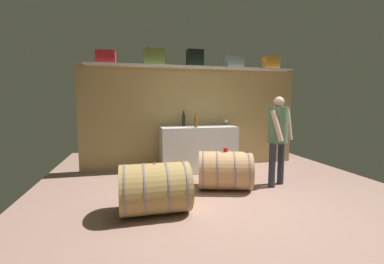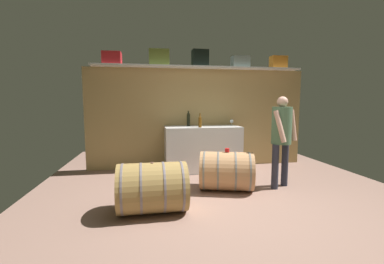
{
  "view_description": "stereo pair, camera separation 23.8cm",
  "coord_description": "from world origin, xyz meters",
  "views": [
    {
      "loc": [
        -1.34,
        -3.16,
        1.43
      ],
      "look_at": [
        -0.46,
        0.61,
        0.99
      ],
      "focal_mm": 24.32,
      "sensor_mm": 36.0,
      "label": 1
    },
    {
      "loc": [
        -1.1,
        -3.2,
        1.43
      ],
      "look_at": [
        -0.46,
        0.61,
        0.99
      ],
      "focal_mm": 24.32,
      "sensor_mm": 36.0,
      "label": 2
    }
  ],
  "objects": [
    {
      "name": "ground_plane",
      "position": [
        0.0,
        0.62,
        -0.01
      ],
      "size": [
        6.04,
        8.18,
        0.02
      ],
      "primitive_type": "cube",
      "color": "#8C6A5C"
    },
    {
      "name": "wine_barrel_far",
      "position": [
        -1.07,
        0.12,
        0.33
      ],
      "size": [
        0.9,
        0.68,
        0.67
      ],
      "rotation": [
        0.0,
        0.0,
        0.02
      ],
      "color": "olive",
      "rests_on": "ground"
    },
    {
      "name": "toolcase_black",
      "position": [
        0.0,
        2.34,
        2.37
      ],
      "size": [
        0.34,
        0.24,
        0.35
      ],
      "primitive_type": "cube",
      "rotation": [
        0.0,
        0.0,
        0.04
      ],
      "color": "black",
      "rests_on": "high_shelf_board"
    },
    {
      "name": "wine_glass",
      "position": [
        0.7,
        2.28,
        1.02
      ],
      "size": [
        0.08,
        0.08,
        0.13
      ],
      "color": "white",
      "rests_on": "work_cabinet"
    },
    {
      "name": "back_wall_panel",
      "position": [
        0.0,
        2.49,
        1.08
      ],
      "size": [
        4.84,
        0.1,
        2.16
      ],
      "primitive_type": "cube",
      "color": "tan",
      "rests_on": "ground"
    },
    {
      "name": "high_shelf_board",
      "position": [
        0.0,
        2.34,
        2.18
      ],
      "size": [
        4.45,
        0.4,
        0.03
      ],
      "primitive_type": "cube",
      "color": "silver",
      "rests_on": "back_wall_panel"
    },
    {
      "name": "toolcase_olive",
      "position": [
        -0.86,
        2.34,
        2.36
      ],
      "size": [
        0.42,
        0.26,
        0.33
      ],
      "primitive_type": "cube",
      "rotation": [
        0.0,
        0.0,
        -0.05
      ],
      "color": "olive",
      "rests_on": "high_shelf_board"
    },
    {
      "name": "wine_bottle_amber",
      "position": [
        -0.09,
        1.88,
        1.06
      ],
      "size": [
        0.06,
        0.06,
        0.29
      ],
      "color": "brown",
      "rests_on": "work_cabinet"
    },
    {
      "name": "wine_bottle_dark",
      "position": [
        -0.26,
        2.27,
        1.08
      ],
      "size": [
        0.07,
        0.07,
        0.32
      ],
      "color": "black",
      "rests_on": "work_cabinet"
    },
    {
      "name": "tasting_cup",
      "position": [
        0.15,
        0.81,
        0.67
      ],
      "size": [
        0.07,
        0.07,
        0.06
      ],
      "primitive_type": "cylinder",
      "color": "red",
      "rests_on": "wine_barrel_near"
    },
    {
      "name": "winemaker_pouring",
      "position": [
        1.08,
        0.79,
        0.94
      ],
      "size": [
        0.49,
        0.46,
        1.53
      ],
      "rotation": [
        0.0,
        0.0,
        -2.66
      ],
      "color": "#2C2E3B",
      "rests_on": "ground"
    },
    {
      "name": "toolcase_grey",
      "position": [
        0.9,
        2.34,
        2.32
      ],
      "size": [
        0.38,
        0.24,
        0.25
      ],
      "primitive_type": "cube",
      "rotation": [
        0.0,
        0.0,
        -0.01
      ],
      "color": "gray",
      "rests_on": "high_shelf_board"
    },
    {
      "name": "work_cabinet",
      "position": [
        0.01,
        2.1,
        0.47
      ],
      "size": [
        1.57,
        0.66,
        0.94
      ],
      "primitive_type": "cube",
      "color": "silver",
      "rests_on": "ground"
    },
    {
      "name": "toolcase_orange",
      "position": [
        1.79,
        2.34,
        2.33
      ],
      "size": [
        0.36,
        0.2,
        0.27
      ],
      "primitive_type": "cube",
      "rotation": [
        0.0,
        0.0,
        0.01
      ],
      "color": "orange",
      "rests_on": "high_shelf_board"
    },
    {
      "name": "toolcase_red",
      "position": [
        -1.81,
        2.34,
        2.32
      ],
      "size": [
        0.37,
        0.29,
        0.25
      ],
      "primitive_type": "cube",
      "rotation": [
        0.0,
        0.0,
        -0.02
      ],
      "color": "red",
      "rests_on": "high_shelf_board"
    },
    {
      "name": "wine_barrel_near",
      "position": [
        0.14,
        0.81,
        0.32
      ],
      "size": [
        0.99,
        0.83,
        0.64
      ],
      "rotation": [
        0.0,
        0.0,
        -0.27
      ],
      "color": "tan",
      "rests_on": "ground"
    }
  ]
}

